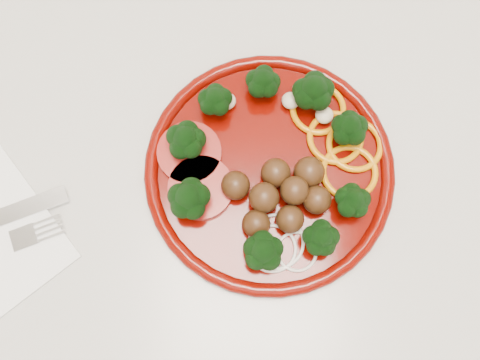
{
  "coord_description": "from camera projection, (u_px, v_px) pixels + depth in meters",
  "views": [
    {
      "loc": [
        0.2,
        1.53,
        1.42
      ],
      "look_at": [
        0.21,
        1.66,
        0.92
      ],
      "focal_mm": 40.0,
      "sensor_mm": 36.0,
      "label": 1
    }
  ],
  "objects": [
    {
      "name": "counter",
      "position": [
        126.0,
        234.0,
        0.98
      ],
      "size": [
        2.4,
        0.6,
        0.9
      ],
      "color": "beige",
      "rests_on": "ground"
    },
    {
      "name": "plate",
      "position": [
        271.0,
        169.0,
        0.52
      ],
      "size": [
        0.25,
        0.25,
        0.05
      ],
      "rotation": [
        0.0,
        0.0,
        -0.0
      ],
      "color": "#500601",
      "rests_on": "counter"
    }
  ]
}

